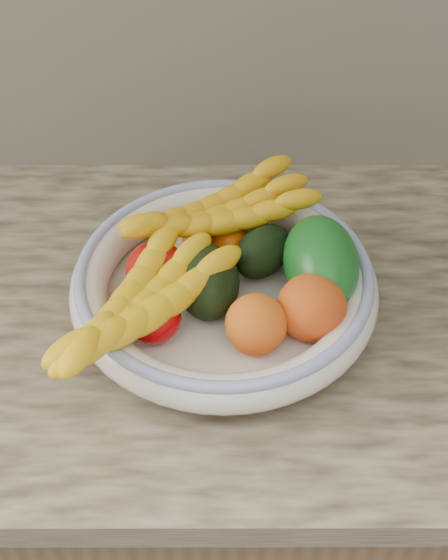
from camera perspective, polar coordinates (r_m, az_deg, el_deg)
kitchen_counter at (r=1.48m, az=-0.00°, el=-13.11°), size 2.44×0.66×1.40m
fruit_bowl at (r=1.08m, az=0.00°, el=-0.43°), size 0.39×0.39×0.08m
clementine_back_left at (r=1.14m, az=-1.57°, el=2.90°), size 0.06×0.06×0.05m
clementine_back_right at (r=1.16m, az=1.82°, el=3.64°), size 0.05×0.05×0.05m
clementine_back_mid at (r=1.14m, az=0.41°, el=2.61°), size 0.06×0.06×0.04m
tomato_left at (r=1.09m, az=-4.53°, el=0.70°), size 0.10×0.10×0.07m
tomato_near_left at (r=1.03m, az=-4.69°, el=-2.54°), size 0.08×0.08×0.06m
avocado_center at (r=1.07m, az=-1.03°, el=-0.15°), size 0.08×0.11×0.08m
avocado_right at (r=1.11m, az=2.59°, el=1.91°), size 0.10×0.11×0.06m
green_mango at (r=1.08m, az=6.44°, el=1.16°), size 0.14×0.16×0.12m
peach_front at (r=1.02m, az=2.15°, el=-2.96°), size 0.09×0.09×0.07m
peach_right at (r=1.04m, az=5.85°, el=-1.83°), size 0.11×0.11×0.08m
banana_bunch_back at (r=1.12m, az=-0.50°, el=4.18°), size 0.30×0.21×0.08m
banana_bunch_front at (r=1.01m, az=-5.74°, el=-2.08°), size 0.27×0.33×0.09m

